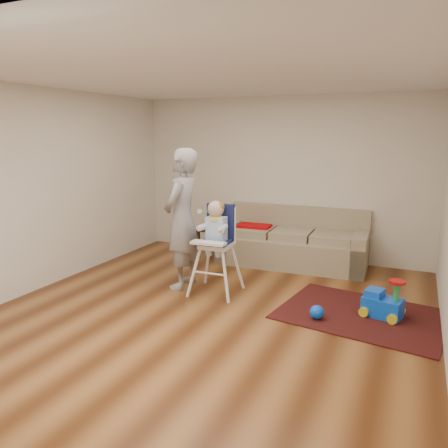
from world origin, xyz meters
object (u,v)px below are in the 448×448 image
at_px(side_table, 215,242).
at_px(toy_ball, 317,312).
at_px(high_chair, 216,249).
at_px(ride_on_toy, 383,297).
at_px(adult, 182,219).
at_px(sofa, 292,237).

xyz_separation_m(side_table, toy_ball, (2.19, -1.96, -0.15)).
bearing_deg(high_chair, toy_ball, -16.00).
xyz_separation_m(ride_on_toy, toy_ball, (-0.67, -0.39, -0.15)).
height_order(high_chair, adult, adult).
bearing_deg(sofa, ride_on_toy, -48.62).
height_order(sofa, toy_ball, sofa).
xyz_separation_m(high_chair, adult, (-0.52, 0.04, 0.35)).
relative_size(ride_on_toy, toy_ball, 2.87).
height_order(sofa, ride_on_toy, sofa).
xyz_separation_m(sofa, high_chair, (-0.58, -1.66, 0.15)).
relative_size(side_table, toy_ball, 3.09).
bearing_deg(sofa, high_chair, -111.03).
bearing_deg(toy_ball, ride_on_toy, 29.86).
distance_m(side_table, adult, 1.75).
distance_m(sofa, toy_ball, 2.21).
bearing_deg(toy_ball, adult, 168.97).
bearing_deg(adult, toy_ball, 75.96).
distance_m(high_chair, adult, 0.63).
bearing_deg(high_chair, ride_on_toy, -1.26).
xyz_separation_m(ride_on_toy, adult, (-2.62, -0.01, 0.71)).
xyz_separation_m(sofa, toy_ball, (0.85, -2.01, -0.36)).
relative_size(toy_ball, high_chair, 0.13).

